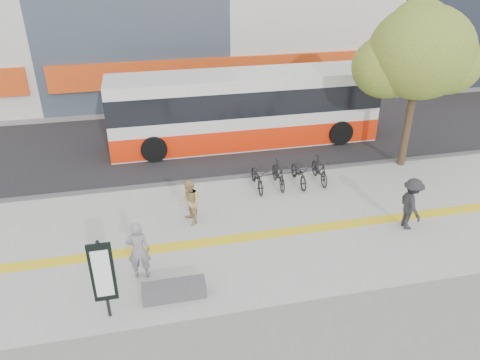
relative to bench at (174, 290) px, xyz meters
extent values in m
plane|color=slate|center=(2.60, 1.20, -0.30)|extent=(120.00, 120.00, 0.00)
cube|color=gray|center=(2.60, 2.70, -0.27)|extent=(40.00, 7.00, 0.08)
cube|color=gold|center=(2.60, 2.20, -0.22)|extent=(40.00, 0.45, 0.01)
cube|color=black|center=(2.60, 10.20, -0.28)|extent=(40.00, 8.00, 0.06)
cube|color=#3E3E41|center=(2.60, 6.20, -0.23)|extent=(40.00, 0.25, 0.14)
cube|color=#C94012|center=(4.60, 15.25, 1.70)|extent=(19.00, 0.50, 1.40)
cube|color=#3E3E41|center=(0.00, 0.00, 0.00)|extent=(1.60, 0.45, 0.45)
cylinder|color=black|center=(-1.60, -0.30, 0.88)|extent=(0.08, 0.08, 2.20)
cube|color=black|center=(-1.60, -0.30, 1.09)|extent=(0.55, 0.08, 1.60)
cube|color=white|center=(-1.60, -0.35, 1.09)|extent=(0.40, 0.02, 1.30)
cylinder|color=#322016|center=(9.80, 5.90, 1.38)|extent=(0.28, 0.28, 3.20)
ellipsoid|color=#476822|center=(9.80, 5.90, 4.29)|extent=(3.80, 3.80, 3.42)
ellipsoid|color=#476822|center=(8.80, 6.40, 3.69)|extent=(2.60, 2.60, 2.34)
ellipsoid|color=#476822|center=(10.70, 5.50, 3.90)|extent=(2.40, 2.40, 2.16)
ellipsoid|color=#476822|center=(10.10, 6.70, 5.10)|extent=(2.20, 2.20, 1.98)
cube|color=beige|center=(4.10, 9.70, 1.32)|extent=(11.77, 2.45, 3.14)
cube|color=red|center=(4.10, 9.70, 0.29)|extent=(11.79, 2.47, 0.98)
cube|color=black|center=(4.10, 9.70, 1.86)|extent=(11.79, 2.47, 1.08)
cylinder|color=black|center=(-0.02, 8.47, 0.29)|extent=(1.08, 0.34, 1.08)
cylinder|color=black|center=(-0.02, 10.93, 0.29)|extent=(1.08, 0.34, 1.08)
cylinder|color=black|center=(8.22, 8.47, 0.29)|extent=(1.08, 0.34, 1.08)
cylinder|color=black|center=(8.22, 10.93, 0.29)|extent=(1.08, 0.34, 1.08)
imported|color=black|center=(3.54, 5.20, 0.22)|extent=(0.61, 1.69, 0.88)
imported|color=black|center=(4.34, 5.20, 0.26)|extent=(0.49, 1.64, 0.98)
imported|color=black|center=(5.14, 5.20, 0.22)|extent=(0.61, 1.69, 0.88)
imported|color=black|center=(5.95, 5.20, 0.26)|extent=(0.49, 1.64, 0.98)
imported|color=black|center=(-0.80, 1.05, 0.62)|extent=(0.66, 0.48, 1.69)
imported|color=tan|center=(0.84, 3.40, 0.54)|extent=(0.76, 0.87, 1.52)
imported|color=black|center=(7.54, 1.64, 0.63)|extent=(0.74, 1.17, 1.71)
camera|label=1|loc=(-0.32, -9.09, 7.85)|focal=34.07mm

